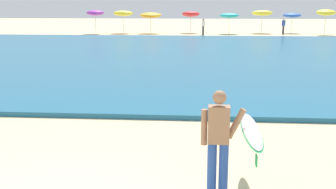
% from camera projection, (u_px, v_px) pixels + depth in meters
% --- Properties ---
extents(sea, '(120.00, 28.00, 0.14)m').
position_uv_depth(sea, '(163.00, 54.00, 24.81)').
color(sea, '#1E6084').
rests_on(sea, ground).
extents(surfer_with_board, '(0.97, 2.76, 1.73)m').
position_uv_depth(surfer_with_board, '(234.00, 134.00, 6.56)').
color(surfer_with_board, '#284CA3').
rests_on(surfer_with_board, ground).
extents(beach_umbrella_0, '(1.75, 1.75, 2.38)m').
position_uv_depth(beach_umbrella_0, '(95.00, 13.00, 42.28)').
color(beach_umbrella_0, beige).
rests_on(beach_umbrella_0, ground).
extents(beach_umbrella_1, '(2.02, 2.04, 2.35)m').
position_uv_depth(beach_umbrella_1, '(123.00, 13.00, 42.93)').
color(beach_umbrella_1, beige).
rests_on(beach_umbrella_1, ground).
extents(beach_umbrella_2, '(2.20, 2.23, 2.18)m').
position_uv_depth(beach_umbrella_2, '(151.00, 15.00, 42.81)').
color(beach_umbrella_2, beige).
rests_on(beach_umbrella_2, ground).
extents(beach_umbrella_3, '(1.82, 1.86, 2.30)m').
position_uv_depth(beach_umbrella_3, '(191.00, 14.00, 43.37)').
color(beach_umbrella_3, beige).
rests_on(beach_umbrella_3, ground).
extents(beach_umbrella_4, '(1.96, 1.97, 2.09)m').
position_uv_depth(beach_umbrella_4, '(229.00, 16.00, 42.18)').
color(beach_umbrella_4, beige).
rests_on(beach_umbrella_4, ground).
extents(beach_umbrella_5, '(2.15, 2.17, 2.38)m').
position_uv_depth(beach_umbrella_5, '(262.00, 13.00, 43.10)').
color(beach_umbrella_5, beige).
rests_on(beach_umbrella_5, ground).
extents(beach_umbrella_6, '(1.87, 1.87, 2.09)m').
position_uv_depth(beach_umbrella_6, '(292.00, 15.00, 43.07)').
color(beach_umbrella_6, beige).
rests_on(beach_umbrella_6, ground).
extents(beach_umbrella_7, '(1.82, 1.86, 2.53)m').
position_uv_depth(beach_umbrella_7, '(326.00, 12.00, 40.53)').
color(beach_umbrella_7, beige).
rests_on(beach_umbrella_7, ground).
extents(beachgoer_near_row_left, '(0.32, 0.20, 1.58)m').
position_uv_depth(beachgoer_near_row_left, '(283.00, 26.00, 41.50)').
color(beachgoer_near_row_left, '#383842').
rests_on(beachgoer_near_row_left, ground).
extents(beachgoer_near_row_mid, '(0.32, 0.20, 1.58)m').
position_uv_depth(beachgoer_near_row_mid, '(203.00, 26.00, 40.79)').
color(beachgoer_near_row_mid, '#383842').
rests_on(beachgoer_near_row_mid, ground).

